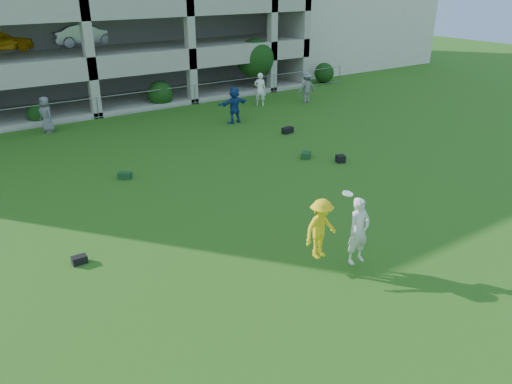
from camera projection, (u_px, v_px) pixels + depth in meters
ground at (334, 274)px, 13.17m from camera, size 100.00×100.00×0.00m
stucco_building at (314, 3)px, 44.29m from camera, size 16.00×14.00×10.00m
bystander_c at (46, 115)px, 24.79m from camera, size 0.83×1.02×1.80m
bystander_d at (234, 105)px, 26.37m from camera, size 1.81×0.65×1.93m
bystander_e at (260, 89)px, 29.93m from camera, size 0.86×0.81×1.96m
bystander_f at (306, 87)px, 30.64m from camera, size 1.28×0.83×1.88m
bag_black_b at (79, 260)px, 13.62m from camera, size 0.40×0.26×0.22m
bag_green_c at (306, 155)px, 21.52m from camera, size 0.61×0.59×0.26m
crate_d at (341, 159)px, 21.03m from camera, size 0.46×0.46×0.30m
bag_black_e at (288, 130)px, 24.92m from camera, size 0.64×0.40×0.30m
bag_green_g at (125, 176)px, 19.33m from camera, size 0.58×0.55×0.25m
frisbee_contest at (333, 229)px, 12.88m from camera, size 1.75×1.11×2.10m
fence at (98, 108)px, 27.30m from camera, size 36.06×0.06×1.20m
shrub_row at (168, 80)px, 29.85m from camera, size 34.38×2.52×3.50m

